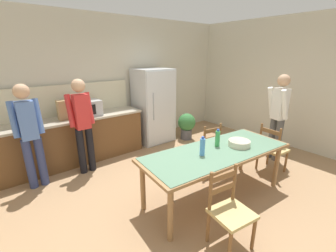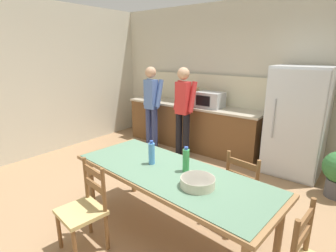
{
  "view_description": "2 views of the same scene",
  "coord_description": "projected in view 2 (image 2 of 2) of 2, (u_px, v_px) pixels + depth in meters",
  "views": [
    {
      "loc": [
        -2.12,
        -2.18,
        2.1
      ],
      "look_at": [
        -0.34,
        0.06,
        1.17
      ],
      "focal_mm": 24.0,
      "sensor_mm": 36.0,
      "label": 1
    },
    {
      "loc": [
        1.78,
        -2.28,
        1.97
      ],
      "look_at": [
        -0.07,
        0.09,
        1.11
      ],
      "focal_mm": 28.0,
      "sensor_mm": 36.0,
      "label": 2
    }
  ],
  "objects": [
    {
      "name": "microwave",
      "position": [
        210.0,
        100.0,
        5.11
      ],
      "size": [
        0.5,
        0.39,
        0.3
      ],
      "color": "#B2B7BC",
      "rests_on": "kitchen_counter"
    },
    {
      "name": "chair_side_near_left",
      "position": [
        84.0,
        209.0,
        2.63
      ],
      "size": [
        0.47,
        0.45,
        0.91
      ],
      "rotation": [
        0.0,
        0.0,
        -0.14
      ],
      "color": "brown",
      "rests_on": "ground"
    },
    {
      "name": "bottle_near_centre",
      "position": [
        152.0,
        153.0,
        2.88
      ],
      "size": [
        0.07,
        0.07,
        0.27
      ],
      "color": "#4C8ED6",
      "rests_on": "dining_table"
    },
    {
      "name": "dining_table",
      "position": [
        171.0,
        178.0,
        2.74
      ],
      "size": [
        2.34,
        1.07,
        0.77
      ],
      "rotation": [
        0.0,
        0.0,
        -0.09
      ],
      "color": "olive",
      "rests_on": "ground"
    },
    {
      "name": "ground_plane",
      "position": [
        168.0,
        213.0,
        3.32
      ],
      "size": [
        8.32,
        8.32,
        0.0
      ],
      "primitive_type": "plane",
      "color": "#9E7A56"
    },
    {
      "name": "refrigerator",
      "position": [
        296.0,
        122.0,
        4.2
      ],
      "size": [
        0.85,
        0.73,
        1.76
      ],
      "color": "silver",
      "rests_on": "ground"
    },
    {
      "name": "kitchen_counter",
      "position": [
        192.0,
        126.0,
        5.54
      ],
      "size": [
        2.98,
        0.66,
        0.92
      ],
      "color": "brown",
      "rests_on": "ground"
    },
    {
      "name": "person_at_sink",
      "position": [
        151.0,
        103.0,
        5.41
      ],
      "size": [
        0.42,
        0.29,
        1.69
      ],
      "rotation": [
        0.0,
        0.0,
        1.57
      ],
      "color": "navy",
      "rests_on": "ground"
    },
    {
      "name": "bottle_off_centre",
      "position": [
        186.0,
        160.0,
        2.69
      ],
      "size": [
        0.07,
        0.07,
        0.27
      ],
      "color": "green",
      "rests_on": "dining_table"
    },
    {
      "name": "paper_bag",
      "position": [
        192.0,
        96.0,
        5.34
      ],
      "size": [
        0.24,
        0.16,
        0.36
      ],
      "primitive_type": "cube",
      "color": "tan",
      "rests_on": "kitchen_counter"
    },
    {
      "name": "person_at_counter",
      "position": [
        183.0,
        108.0,
        4.91
      ],
      "size": [
        0.43,
        0.29,
        1.7
      ],
      "rotation": [
        0.0,
        0.0,
        1.57
      ],
      "color": "black",
      "rests_on": "ground"
    },
    {
      "name": "counter_splashback",
      "position": [
        200.0,
        88.0,
        5.57
      ],
      "size": [
        2.94,
        0.03,
        0.6
      ],
      "primitive_type": "cube",
      "color": "beige",
      "rests_on": "kitchen_counter"
    },
    {
      "name": "chair_side_far_right",
      "position": [
        246.0,
        190.0,
        2.99
      ],
      "size": [
        0.47,
        0.46,
        0.91
      ],
      "rotation": [
        0.0,
        0.0,
        3.0
      ],
      "color": "brown",
      "rests_on": "ground"
    },
    {
      "name": "wall_left",
      "position": [
        30.0,
        81.0,
        4.86
      ],
      "size": [
        0.12,
        5.2,
        2.9
      ],
      "primitive_type": "cube",
      "color": "beige",
      "rests_on": "ground"
    },
    {
      "name": "wall_back",
      "position": [
        255.0,
        80.0,
        4.94
      ],
      "size": [
        6.52,
        0.12,
        2.9
      ],
      "primitive_type": "cube",
      "color": "beige",
      "rests_on": "ground"
    },
    {
      "name": "serving_bowl",
      "position": [
        198.0,
        181.0,
        2.4
      ],
      "size": [
        0.32,
        0.32,
        0.09
      ],
      "color": "beige",
      "rests_on": "dining_table"
    }
  ]
}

